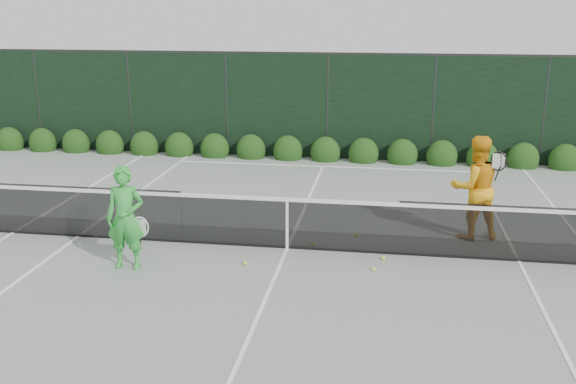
# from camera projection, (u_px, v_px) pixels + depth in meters

# --- Properties ---
(ground) EXTENTS (80.00, 80.00, 0.00)m
(ground) POSITION_uv_depth(u_px,v_px,m) (287.00, 248.00, 11.84)
(ground) COLOR gray
(ground) RESTS_ON ground
(tennis_net) EXTENTS (12.90, 0.10, 1.07)m
(tennis_net) POSITION_uv_depth(u_px,v_px,m) (286.00, 221.00, 11.70)
(tennis_net) COLOR #11331F
(tennis_net) RESTS_ON ground
(player_woman) EXTENTS (0.69, 0.47, 1.78)m
(player_woman) POSITION_uv_depth(u_px,v_px,m) (125.00, 218.00, 10.75)
(player_woman) COLOR green
(player_woman) RESTS_ON ground
(player_man) EXTENTS (1.14, 0.98, 2.00)m
(player_man) POSITION_uv_depth(u_px,v_px,m) (475.00, 187.00, 12.15)
(player_man) COLOR #F1A214
(player_man) RESTS_ON ground
(court_lines) EXTENTS (11.03, 23.83, 0.01)m
(court_lines) POSITION_uv_depth(u_px,v_px,m) (287.00, 248.00, 11.84)
(court_lines) COLOR white
(court_lines) RESTS_ON ground
(windscreen_fence) EXTENTS (32.00, 21.07, 3.06)m
(windscreen_fence) POSITION_uv_depth(u_px,v_px,m) (257.00, 216.00, 8.85)
(windscreen_fence) COLOR black
(windscreen_fence) RESTS_ON ground
(hedge_row) EXTENTS (31.66, 0.65, 0.94)m
(hedge_row) POSITION_uv_depth(u_px,v_px,m) (325.00, 153.00, 18.56)
(hedge_row) COLOR #12330E
(hedge_row) RESTS_ON ground
(tennis_balls) EXTENTS (2.43, 1.79, 0.07)m
(tennis_balls) POSITION_uv_depth(u_px,v_px,m) (334.00, 253.00, 11.52)
(tennis_balls) COLOR #E5F235
(tennis_balls) RESTS_ON ground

